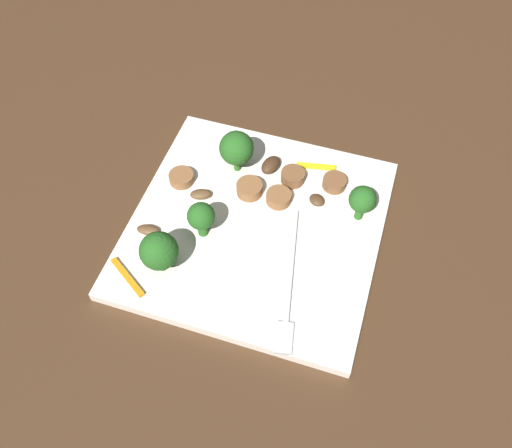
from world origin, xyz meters
TOP-DOWN VIEW (x-y plane):
  - ground_plane at (0.00, 0.00)m, footprint 1.40×1.40m
  - plate at (0.00, 0.00)m, footprint 0.29×0.29m
  - fork at (0.07, 0.06)m, footprint 0.18×0.05m
  - broccoli_floret_0 at (0.03, -0.05)m, footprint 0.03×0.03m
  - broccoli_floret_1 at (0.09, -0.08)m, footprint 0.04×0.04m
  - broccoli_floret_2 at (-0.05, 0.11)m, footprint 0.03×0.03m
  - broccoli_floret_3 at (-0.07, -0.05)m, footprint 0.04×0.04m
  - sausage_slice_0 at (-0.04, -0.02)m, footprint 0.04×0.04m
  - sausage_slice_1 at (-0.08, 0.02)m, footprint 0.04×0.04m
  - sausage_slice_2 at (-0.03, -0.11)m, footprint 0.03×0.03m
  - sausage_slice_3 at (-0.09, 0.07)m, footprint 0.04×0.04m
  - sausage_slice_4 at (-0.04, 0.02)m, footprint 0.04×0.04m
  - mushroom_0 at (-0.09, -0.01)m, footprint 0.04×0.03m
  - mushroom_1 at (0.05, -0.12)m, footprint 0.02×0.03m
  - mushroom_2 at (-0.05, 0.06)m, footprint 0.02×0.03m
  - mushroom_3 at (-0.02, -0.08)m, footprint 0.02×0.03m
  - pepper_strip_0 at (0.11, -0.11)m, footprint 0.04×0.05m
  - pepper_strip_1 at (-0.11, 0.05)m, footprint 0.02×0.05m

SIDE VIEW (x-z plane):
  - ground_plane at x=0.00m, z-range 0.00..0.00m
  - plate at x=0.00m, z-range 0.00..0.01m
  - fork at x=0.07m, z-range 0.01..0.02m
  - pepper_strip_0 at x=0.11m, z-range 0.01..0.02m
  - pepper_strip_1 at x=-0.11m, z-range 0.01..0.02m
  - mushroom_1 at x=0.05m, z-range 0.01..0.02m
  - mushroom_2 at x=-0.05m, z-range 0.01..0.02m
  - mushroom_3 at x=-0.02m, z-range 0.01..0.02m
  - sausage_slice_2 at x=-0.03m, z-range 0.01..0.03m
  - sausage_slice_3 at x=-0.09m, z-range 0.01..0.03m
  - sausage_slice_4 at x=-0.04m, z-range 0.01..0.03m
  - mushroom_0 at x=-0.09m, z-range 0.01..0.03m
  - sausage_slice_1 at x=-0.08m, z-range 0.01..0.03m
  - sausage_slice_0 at x=-0.04m, z-range 0.01..0.03m
  - broccoli_floret_0 at x=0.03m, z-range 0.02..0.07m
  - broccoli_floret_2 at x=-0.05m, z-range 0.02..0.07m
  - broccoli_floret_1 at x=0.09m, z-range 0.02..0.07m
  - broccoli_floret_3 at x=-0.07m, z-range 0.02..0.08m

